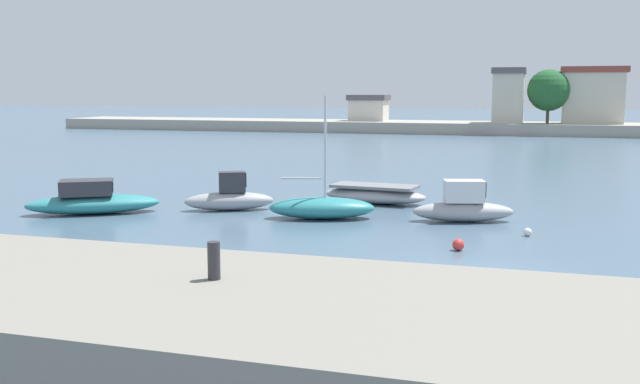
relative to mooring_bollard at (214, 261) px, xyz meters
name	(u,v)px	position (x,y,z in m)	size (l,w,h in m)	color
ground_plane	(479,277)	(3.53, 9.42, -2.35)	(400.00, 400.00, 0.00)	#476075
seawall_embankment	(421,375)	(3.53, -0.55, -1.33)	(95.17, 5.39, 2.03)	gray
mooring_bollard	(214,261)	(0.00, 0.00, 0.00)	(0.21, 0.21, 0.63)	#2D2D33
moored_boat_0	(92,201)	(-12.95, 15.38, -1.80)	(5.55, 4.33, 1.43)	teal
moored_boat_1	(230,198)	(-7.77, 17.89, -1.81)	(3.94, 2.70, 1.67)	#9E9EA3
moored_boat_2	(322,207)	(-3.36, 17.07, -1.89)	(4.57, 2.80, 4.95)	teal
moored_boat_3	(375,194)	(-2.23, 21.70, -1.94)	(5.03, 2.45, 0.85)	#9E9EA3
moored_boat_4	(463,207)	(2.18, 18.08, -1.76)	(4.14, 2.22, 1.64)	#9E9EA3
mooring_buoy_0	(528,232)	(4.69, 15.79, -2.20)	(0.29, 0.29, 0.29)	white
mooring_buoy_1	(458,245)	(2.60, 12.66, -2.15)	(0.39, 0.39, 0.39)	red
distant_shoreline	(571,117)	(8.11, 79.98, -0.27)	(123.96, 9.15, 7.97)	#9E998C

